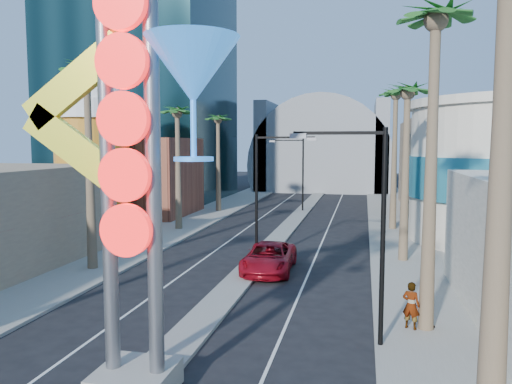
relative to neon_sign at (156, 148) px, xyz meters
The scene contains 21 objects.
sidewalk_west 34.43m from the neon_sign, 107.85° to the left, with size 5.00×100.00×0.15m, color gray.
sidewalk_east 33.97m from the neon_sign, 74.84° to the left, with size 5.00×100.00×0.15m, color gray.
median 35.79m from the neon_sign, 91.33° to the left, with size 1.60×84.00×0.15m, color gray.
hotel_tower 56.91m from the neon_sign, 114.95° to the left, with size 20.00×20.00×50.00m, color black.
brick_filler_west 39.01m from the neon_sign, 115.64° to the left, with size 10.00×10.00×8.00m, color brown.
filler_east 47.58m from the neon_sign, 71.37° to the left, with size 10.00×20.00×10.00m, color #8B725A.
beer_mug 32.39m from the neon_sign, 123.38° to the left, with size 7.00×7.00×14.50m.
canopy 69.11m from the neon_sign, 90.68° to the left, with size 22.00×16.00×22.00m.
neon_sign is the anchor object (origin of this frame).
streetlight_0 17.21m from the neon_sign, 90.90° to the left, with size 3.79×0.25×8.00m.
streetlight_1 41.13m from the neon_sign, 91.90° to the left, with size 3.79×0.25×8.00m.
streetlight_2 8.15m from the neon_sign, 40.46° to the left, with size 3.45×0.25×8.00m.
palm_1 16.70m from the neon_sign, 126.98° to the left, with size 2.40×2.40×12.70m.
palm_2 28.85m from the neon_sign, 109.95° to the left, with size 2.40×2.40×11.20m.
palm_3 40.31m from the neon_sign, 104.11° to the left, with size 2.40×2.40×11.20m.
palm_5 11.50m from the neon_sign, 40.70° to the left, with size 2.40×2.40×13.20m.
palm_6 20.89m from the neon_sign, 66.74° to the left, with size 2.40×2.40×11.70m.
palm_7 32.29m from the neon_sign, 75.23° to the left, with size 2.40×2.40×12.70m.
red_pickup 16.29m from the neon_sign, 88.53° to the left, with size 2.73×5.91×1.64m, color #A10C1B.
pedestrian_a 12.00m from the neon_sign, 42.26° to the left, with size 0.69×0.45×1.88m, color gray.
pedestrian_b 12.58m from the neon_sign, 41.38° to the left, with size 0.80×0.63×1.65m, color gray.
Camera 1 is at (6.49, -10.07, 7.41)m, focal length 35.00 mm.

